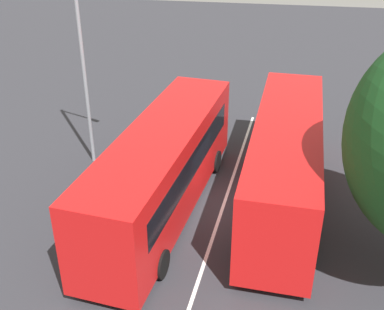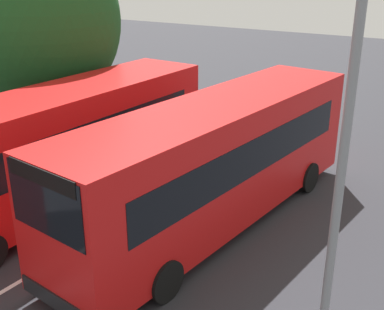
{
  "view_description": "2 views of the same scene",
  "coord_description": "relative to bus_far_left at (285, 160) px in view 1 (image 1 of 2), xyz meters",
  "views": [
    {
      "loc": [
        -15.34,
        -1.47,
        10.56
      ],
      "look_at": [
        1.05,
        1.44,
        1.47
      ],
      "focal_mm": 44.82,
      "sensor_mm": 36.0,
      "label": 1
    },
    {
      "loc": [
        9.86,
        7.91,
        6.77
      ],
      "look_at": [
        -1.1,
        1.22,
        1.68
      ],
      "focal_mm": 46.08,
      "sensor_mm": 36.0,
      "label": 2
    }
  ],
  "objects": [
    {
      "name": "ground_plane",
      "position": [
        -0.59,
        2.16,
        -1.87
      ],
      "size": [
        78.13,
        78.13,
        0.0
      ],
      "primitive_type": "plane",
      "color": "#2B2B30"
    },
    {
      "name": "bus_center_left",
      "position": [
        -1.33,
        4.34,
        0.0
      ],
      "size": [
        10.85,
        3.61,
        3.41
      ],
      "rotation": [
        0.0,
        0.0,
        -0.12
      ],
      "color": "red",
      "rests_on": "ground"
    },
    {
      "name": "pedestrian",
      "position": [
        5.84,
        -0.83,
        -0.78
      ],
      "size": [
        0.33,
        0.33,
        1.83
      ],
      "rotation": [
        0.0,
        0.0,
        3.12
      ],
      "color": "#232833",
      "rests_on": "ground"
    },
    {
      "name": "bus_far_left",
      "position": [
        0.0,
        0.0,
        0.0
      ],
      "size": [
        10.76,
        2.92,
        3.41
      ],
      "rotation": [
        0.0,
        0.0,
        -0.05
      ],
      "color": "red",
      "rests_on": "ground"
    },
    {
      "name": "lane_stripe_outer_left",
      "position": [
        -0.59,
        2.16,
        -1.86
      ],
      "size": [
        16.88,
        1.26,
        0.01
      ],
      "primitive_type": "cube",
      "rotation": [
        0.0,
        0.0,
        -0.07
      ],
      "color": "silver",
      "rests_on": "ground"
    },
    {
      "name": "street_lamp",
      "position": [
        1.76,
        8.12,
        2.95
      ],
      "size": [
        1.14,
        2.56,
        8.38
      ],
      "rotation": [
        0.0,
        0.0,
        -1.95
      ],
      "color": "gray",
      "rests_on": "ground"
    }
  ]
}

